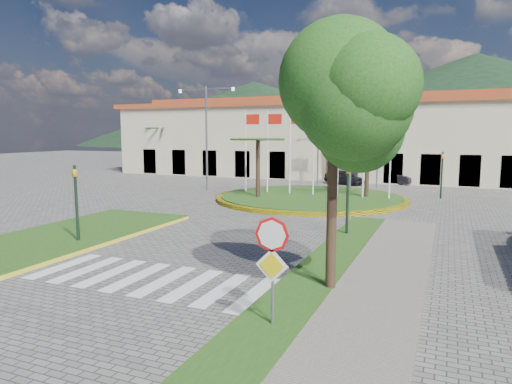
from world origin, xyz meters
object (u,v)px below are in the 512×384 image
at_px(stop_sign, 272,255).
at_px(car_dark_b, 393,177).
at_px(car_dark_a, 344,177).
at_px(roundabout_island, 311,197).
at_px(deciduous_tree, 334,106).
at_px(white_van, 298,173).

xyz_separation_m(stop_sign, car_dark_b, (-0.95, 32.42, -1.18)).
distance_m(stop_sign, car_dark_a, 30.51).
relative_size(roundabout_island, car_dark_a, 3.52).
height_order(deciduous_tree, car_dark_a, deciduous_tree).
bearing_deg(stop_sign, deciduous_tree, 78.82).
height_order(roundabout_island, car_dark_a, roundabout_island).
distance_m(roundabout_island, stop_sign, 20.69).
bearing_deg(white_van, stop_sign, -173.80).
distance_m(white_van, car_dark_b, 9.29).
xyz_separation_m(white_van, car_dark_a, (5.34, -3.56, 0.07)).
distance_m(car_dark_a, car_dark_b, 4.50).
xyz_separation_m(roundabout_island, white_van, (-5.27, 13.63, 0.37)).
bearing_deg(car_dark_b, roundabout_island, -173.33).
bearing_deg(white_van, car_dark_b, -108.29).
relative_size(roundabout_island, deciduous_tree, 1.87).
xyz_separation_m(deciduous_tree, white_van, (-10.76, 30.63, -4.63)).
bearing_deg(deciduous_tree, stop_sign, -101.18).
xyz_separation_m(roundabout_island, car_dark_a, (0.08, 10.07, 0.44)).
bearing_deg(roundabout_island, white_van, 111.12).
bearing_deg(stop_sign, car_dark_a, 99.09).
height_order(stop_sign, car_dark_b, stop_sign).
bearing_deg(car_dark_b, stop_sign, -153.99).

